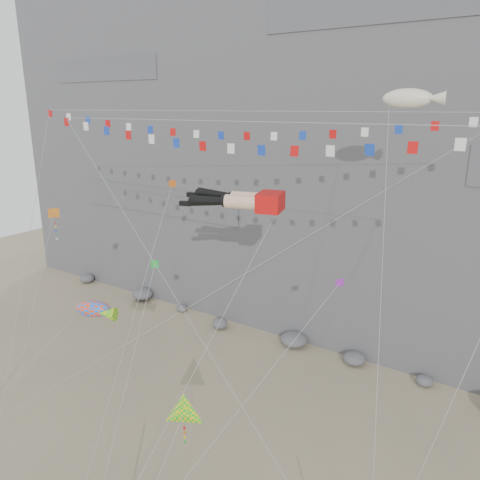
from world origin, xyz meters
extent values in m
plane|color=tan|center=(0.00, 0.00, 0.00)|extent=(120.00, 120.00, 0.00)
cube|color=slate|center=(0.00, 32.00, 25.00)|extent=(80.00, 28.00, 50.00)
cube|color=red|center=(3.25, 6.29, 16.20)|extent=(2.00, 2.40, 1.23)
cylinder|color=#EBB993|center=(1.68, 5.22, 16.20)|extent=(2.24, 1.42, 0.91)
sphere|color=black|center=(0.68, 4.95, 16.20)|extent=(0.83, 0.83, 0.83)
cone|color=black|center=(-0.50, 4.63, 16.13)|extent=(2.59, 1.38, 0.85)
cube|color=black|center=(-2.10, 4.20, 15.85)|extent=(0.87, 0.56, 0.30)
cylinder|color=#EBB993|center=(1.36, 6.41, 16.20)|extent=(2.24, 1.42, 0.91)
sphere|color=black|center=(0.36, 6.13, 16.20)|extent=(0.83, 0.83, 0.83)
cone|color=black|center=(-0.83, 5.81, 16.32)|extent=(2.60, 1.38, 0.91)
cube|color=black|center=(-2.42, 5.38, 16.23)|extent=(0.87, 0.56, 0.30)
cylinder|color=gray|center=(2.70, -1.37, 8.13)|extent=(0.03, 0.03, 22.28)
cylinder|color=gray|center=(-6.86, 1.68, 10.93)|extent=(0.03, 0.03, 28.03)
cube|color=slate|center=(-12.85, -4.82, 0.05)|extent=(0.16, 0.16, 0.10)
cylinder|color=gray|center=(8.87, -0.37, 10.70)|extent=(0.03, 0.03, 24.00)
cylinder|color=gray|center=(-13.26, -0.90, 7.23)|extent=(0.03, 0.03, 15.12)
cube|color=slate|center=(-13.92, -3.16, 0.05)|extent=(0.16, 0.16, 0.10)
cylinder|color=gray|center=(-10.75, -2.56, 4.37)|extent=(0.03, 0.03, 12.43)
cylinder|color=gray|center=(12.18, 3.52, 11.31)|extent=(0.03, 0.03, 26.45)
cylinder|color=gray|center=(-3.53, -0.02, 8.29)|extent=(0.03, 0.03, 21.73)
cylinder|color=gray|center=(5.37, 0.40, 5.84)|extent=(0.03, 0.03, 17.72)
cylinder|color=gray|center=(-2.24, -1.73, 5.76)|extent=(0.03, 0.03, 15.44)
camera|label=1|loc=(17.92, -19.45, 22.19)|focal=35.00mm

